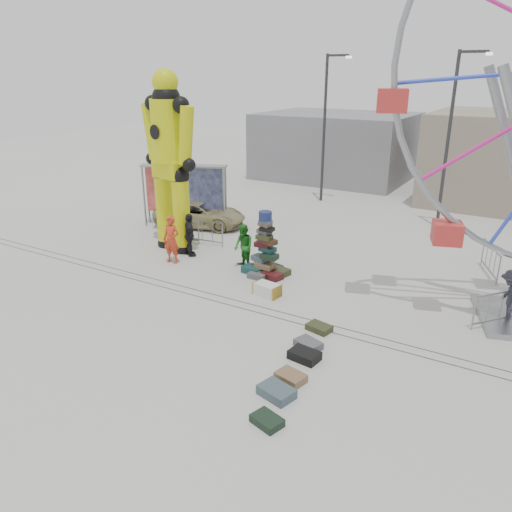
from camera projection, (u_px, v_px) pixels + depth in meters
The scene contains 26 objects.
ground at pixel (243, 319), 15.23m from camera, with size 90.00×90.00×0.00m, color #9E9E99.
track_line_near at pixel (253, 311), 15.71m from camera, with size 40.00×0.04×0.01m, color #47443F.
track_line_far at pixel (259, 306), 16.03m from camera, with size 40.00×0.04×0.01m, color #47443F.
building_left at pixel (336, 146), 35.08m from camera, with size 10.00×8.00×4.40m, color gray.
lamp_post_right at pixel (451, 133), 22.67m from camera, with size 1.41×0.25×8.00m.
lamp_post_left at pixel (326, 122), 27.64m from camera, with size 1.41×0.25×8.00m.
suitcase_tower at pixel (266, 257), 18.38m from camera, with size 1.76×1.50×2.42m.
crash_test_dummy at pixel (170, 156), 19.89m from camera, with size 2.98×1.30×7.46m.
banner_scaffold at pixel (184, 180), 23.77m from camera, with size 4.00×2.30×2.96m.
steamer_trunk at pixel (267, 290), 16.78m from camera, with size 0.89×0.51×0.41m, color silver.
row_case_0 at pixel (319, 328), 14.52m from camera, with size 0.70×0.48×0.19m, color #34381C.
row_case_1 at pixel (308, 344), 13.63m from camera, with size 0.71×0.50×0.20m, color #515458.
row_case_2 at pixel (304, 355), 13.06m from camera, with size 0.78×0.55×0.24m, color black.
row_case_3 at pixel (291, 377), 12.15m from camera, with size 0.70×0.51×0.21m, color brown.
row_case_4 at pixel (276, 392), 11.57m from camera, with size 0.82×0.57×0.24m, color #41545D.
row_case_5 at pixel (267, 421), 10.66m from camera, with size 0.66×0.47×0.18m, color black.
barricade_dummy_a at pixel (171, 214), 24.31m from camera, with size 2.00×0.10×1.10m, color gray, non-canonical shape.
barricade_dummy_b at pixel (180, 230), 22.00m from camera, with size 2.00×0.10×1.10m, color gray, non-canonical shape.
barricade_dummy_c at pixel (202, 232), 21.67m from camera, with size 2.00×0.10×1.10m, color gray, non-canonical shape.
barricade_wheel_front at pixel (501, 308), 14.72m from camera, with size 2.00×0.10×1.10m, color gray, non-canonical shape.
barricade_wheel_back at pixel (490, 261), 18.38m from camera, with size 2.00×0.10×1.10m, color gray, non-canonical shape.
pedestrian_red at pixel (171, 240), 19.41m from camera, with size 0.69×0.45×1.89m, color red.
pedestrian_green at pixel (244, 247), 18.92m from camera, with size 0.83×0.65×1.71m, color #1A681A.
pedestrian_black at pixel (190, 235), 20.15m from camera, with size 1.04×0.43×1.77m, color black.
pedestrian_grey at pixel (509, 297), 14.70m from camera, with size 1.10×0.63×1.70m, color #23232F.
parked_suv at pixel (200, 214), 24.16m from camera, with size 2.02×4.37×1.21m, color #998F62.
Camera 1 is at (7.29, -11.50, 7.10)m, focal length 35.00 mm.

